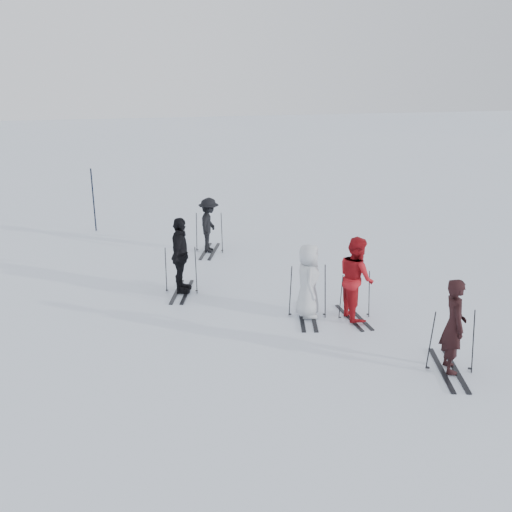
{
  "coord_description": "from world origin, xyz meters",
  "views": [
    {
      "loc": [
        -3.55,
        -12.74,
        5.65
      ],
      "look_at": [
        0.0,
        1.0,
        1.0
      ],
      "focal_mm": 40.0,
      "sensor_mm": 36.0,
      "label": 1
    }
  ],
  "objects_px": {
    "skier_uphill_left": "(180,256)",
    "piste_marker": "(93,200)",
    "skier_red": "(356,279)",
    "skier_uphill_far": "(209,226)",
    "skier_near_dark": "(454,327)",
    "skier_grey": "(308,282)"
  },
  "relations": [
    {
      "from": "skier_uphill_left",
      "to": "piste_marker",
      "type": "relative_size",
      "value": 0.88
    },
    {
      "from": "skier_red",
      "to": "skier_uphill_far",
      "type": "xyz_separation_m",
      "value": [
        -2.43,
        5.99,
        -0.11
      ]
    },
    {
      "from": "skier_near_dark",
      "to": "skier_uphill_left",
      "type": "xyz_separation_m",
      "value": [
        -4.56,
        5.47,
        0.06
      ]
    },
    {
      "from": "skier_near_dark",
      "to": "skier_grey",
      "type": "relative_size",
      "value": 1.06
    },
    {
      "from": "skier_uphill_far",
      "to": "skier_red",
      "type": "bearing_deg",
      "value": -137.41
    },
    {
      "from": "skier_near_dark",
      "to": "piste_marker",
      "type": "height_order",
      "value": "piste_marker"
    },
    {
      "from": "skier_uphill_left",
      "to": "skier_near_dark",
      "type": "bearing_deg",
      "value": -122.88
    },
    {
      "from": "skier_near_dark",
      "to": "skier_uphill_far",
      "type": "relative_size",
      "value": 1.08
    },
    {
      "from": "piste_marker",
      "to": "skier_grey",
      "type": "bearing_deg",
      "value": -61.59
    },
    {
      "from": "skier_uphill_left",
      "to": "skier_uphill_far",
      "type": "relative_size",
      "value": 1.15
    },
    {
      "from": "piste_marker",
      "to": "skier_red",
      "type": "bearing_deg",
      "value": -57.71
    },
    {
      "from": "skier_grey",
      "to": "skier_uphill_left",
      "type": "height_order",
      "value": "skier_uphill_left"
    },
    {
      "from": "piste_marker",
      "to": "skier_uphill_left",
      "type": "bearing_deg",
      "value": -71.81
    },
    {
      "from": "skier_grey",
      "to": "skier_uphill_left",
      "type": "distance_m",
      "value": 3.57
    },
    {
      "from": "skier_grey",
      "to": "skier_red",
      "type": "bearing_deg",
      "value": -93.5
    },
    {
      "from": "skier_near_dark",
      "to": "piste_marker",
      "type": "bearing_deg",
      "value": 46.14
    },
    {
      "from": "skier_uphill_left",
      "to": "piste_marker",
      "type": "distance_m",
      "value": 7.26
    },
    {
      "from": "skier_uphill_left",
      "to": "skier_uphill_far",
      "type": "bearing_deg",
      "value": -4.65
    },
    {
      "from": "skier_red",
      "to": "piste_marker",
      "type": "relative_size",
      "value": 0.86
    },
    {
      "from": "skier_red",
      "to": "skier_grey",
      "type": "height_order",
      "value": "skier_red"
    },
    {
      "from": "skier_near_dark",
      "to": "skier_grey",
      "type": "distance_m",
      "value": 3.65
    },
    {
      "from": "skier_grey",
      "to": "piste_marker",
      "type": "bearing_deg",
      "value": 43.22
    }
  ]
}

